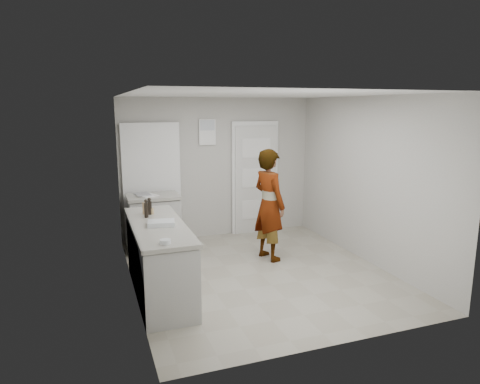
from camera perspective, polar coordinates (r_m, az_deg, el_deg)
name	(u,v)px	position (r m, az deg, el deg)	size (l,w,h in m)	color
ground	(259,273)	(6.24, 2.61, -10.75)	(4.00, 4.00, 0.00)	gray
room_shell	(210,181)	(7.69, -4.05, 1.43)	(4.00, 4.00, 4.00)	#AAA7A1
main_counter	(159,262)	(5.54, -10.74, -9.13)	(0.64, 1.96, 0.93)	beige
side_counter	(154,225)	(7.22, -11.38, -4.28)	(0.84, 0.61, 0.93)	beige
person	(269,205)	(6.58, 3.90, -1.71)	(0.63, 0.41, 1.72)	silver
cake_mix_box	(146,208)	(5.87, -12.37, -2.12)	(0.10, 0.04, 0.16)	tan
spice_jar	(152,211)	(5.86, -11.66, -2.52)	(0.05, 0.05, 0.08)	tan
oil_cruet_a	(150,206)	(5.83, -11.97, -1.89)	(0.06, 0.06, 0.23)	black
oil_cruet_b	(146,209)	(5.68, -12.40, -2.20)	(0.05, 0.05, 0.24)	black
baking_dish	(161,223)	(5.30, -10.46, -4.12)	(0.36, 0.28, 0.06)	silver
egg_bowl	(165,242)	(4.60, -9.93, -6.54)	(0.12, 0.12, 0.05)	silver
papers	(147,195)	(7.10, -12.32, -0.41)	(0.27, 0.34, 0.01)	white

